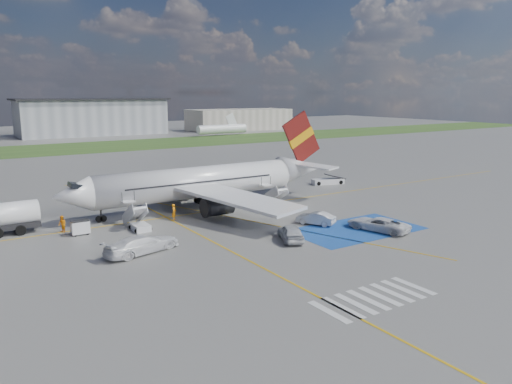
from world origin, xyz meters
TOP-DOWN VIEW (x-y plane):
  - ground at (0.00, 0.00)m, footprint 400.00×400.00m
  - grass_strip at (0.00, 95.00)m, footprint 400.00×30.00m
  - taxiway_line_main at (0.00, 12.00)m, footprint 120.00×0.20m
  - taxiway_line_cross at (-5.00, -10.00)m, footprint 0.20×60.00m
  - taxiway_line_diag at (0.00, 12.00)m, footprint 20.71×56.45m
  - staging_box at (10.00, -4.00)m, footprint 14.00×8.00m
  - crosswalk at (-1.80, -18.00)m, footprint 9.00×4.00m
  - terminal_centre at (20.00, 135.00)m, footprint 48.00×18.00m
  - terminal_east at (75.00, 128.00)m, footprint 40.00×16.00m
  - airliner at (1.51, 14.00)m, footprint 36.81×32.95m
  - airstairs_fwd at (-9.50, 8.70)m, footprint 1.90×5.20m
  - airstairs_aft at (9.00, 8.70)m, footprint 1.90×5.20m
  - gpu_cart at (-15.25, 10.13)m, footprint 1.81×1.19m
  - belt_loader at (25.45, 18.28)m, footprint 5.69×3.24m
  - car_silver_a at (1.72, -3.40)m, footprint 3.77×5.21m
  - car_silver_b at (7.69, -0.01)m, footprint 3.44×4.53m
  - van_white_a at (11.65, -5.55)m, footprint 3.63×5.57m
  - van_white_b at (-12.01, 0.86)m, footprint 5.99×3.64m
  - crew_fwd at (-4.65, 10.45)m, footprint 0.80×0.81m
  - crew_nose at (-16.62, 11.93)m, footprint 0.89×1.03m
  - crew_aft at (9.13, 10.63)m, footprint 0.59×0.96m

SIDE VIEW (x-z plane):
  - ground at x=0.00m, z-range 0.00..0.00m
  - grass_strip at x=0.00m, z-range 0.00..0.01m
  - taxiway_line_main at x=0.00m, z-range 0.00..0.01m
  - taxiway_line_cross at x=-5.00m, z-range 0.00..0.01m
  - taxiway_line_diag at x=0.00m, z-range 0.00..0.01m
  - staging_box at x=10.00m, z-range 0.00..0.01m
  - crosswalk at x=-1.80m, z-range 0.00..0.01m
  - belt_loader at x=25.45m, z-range -0.41..1.23m
  - airstairs_fwd at x=-9.50m, z-range -1.18..2.42m
  - airstairs_aft at x=9.00m, z-range -1.18..2.42m
  - gpu_cart at x=-15.25m, z-range -0.07..1.42m
  - car_silver_b at x=7.69m, z-range 0.00..1.43m
  - crew_aft at x=9.13m, z-range 0.00..1.53m
  - car_silver_a at x=1.72m, z-range 0.00..1.65m
  - crew_nose at x=-16.62m, z-range 0.00..1.80m
  - crew_fwd at x=-4.65m, z-range 0.00..1.88m
  - van_white_a at x=11.65m, z-range 0.00..1.93m
  - van_white_b at x=-12.01m, z-range 0.00..2.19m
  - airliner at x=1.51m, z-range -2.57..9.35m
  - terminal_east at x=75.00m, z-range 0.00..8.00m
  - terminal_centre at x=20.00m, z-range 0.00..12.00m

